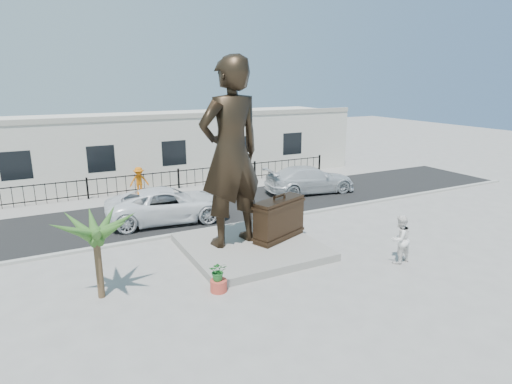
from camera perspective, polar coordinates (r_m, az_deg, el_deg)
ground at (r=16.81m, az=3.18°, el=-9.17°), size 100.00×100.00×0.00m
street at (r=23.61m, az=-6.72°, el=-2.07°), size 40.00×7.00×0.01m
curb at (r=20.51m, az=-3.23°, el=-4.47°), size 40.00×0.25×0.12m
far_sidewalk at (r=27.26m, az=-9.72°, el=0.13°), size 40.00×2.50×0.02m
plinth at (r=17.74m, az=-0.70°, el=-7.29°), size 5.20×5.20×0.30m
fence at (r=27.86m, az=-10.28°, el=1.67°), size 22.00×0.10×1.20m
building at (r=31.54m, az=-12.72°, el=6.03°), size 28.00×7.00×4.40m
statue at (r=16.78m, az=-3.39°, el=5.15°), size 2.95×2.18×7.43m
suitcase at (r=17.94m, az=3.09°, el=-3.59°), size 2.58×1.65×1.74m
tourist at (r=17.21m, az=18.60°, el=-5.97°), size 0.99×0.81×1.90m
car_white at (r=21.50m, az=-11.64°, el=-1.67°), size 6.24×3.46×1.65m
car_silver at (r=26.61m, az=7.21°, el=1.67°), size 5.89×3.04×1.63m
worker at (r=26.70m, az=-15.31°, el=1.42°), size 1.18×0.78×1.71m
palm_tree at (r=15.10m, az=-19.85°, el=-13.02°), size 1.80×1.80×3.20m
planter at (r=14.56m, az=-5.00°, el=-12.33°), size 0.56×0.56×0.40m
shrub at (r=14.32m, az=-5.05°, el=-10.45°), size 0.74×0.70×0.66m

